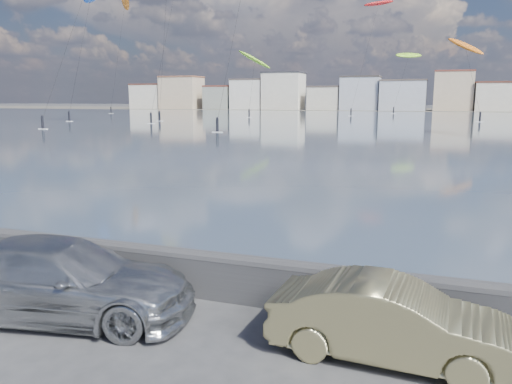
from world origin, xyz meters
TOP-DOWN VIEW (x-y plane):
  - ground at (0.00, 0.00)m, footprint 700.00×700.00m
  - bay_water at (0.00, 91.50)m, footprint 500.00×177.00m
  - far_shore_strip at (0.00, 200.00)m, footprint 500.00×60.00m
  - seawall at (0.00, 2.70)m, footprint 400.00×0.36m
  - far_buildings at (1.31, 186.00)m, footprint 240.79×13.26m
  - car_silver at (-2.03, 0.82)m, footprint 5.73×3.20m
  - car_champagne at (4.38, 1.30)m, footprint 4.18×1.62m
  - kitesurfer_0 at (-38.78, 116.03)m, footprint 8.60×17.13m
  - kitesurfer_1 at (-84.14, 127.97)m, footprint 6.20×12.82m
  - kitesurfer_5 at (-10.88, 136.77)m, footprint 9.09×19.97m
  - kitesurfer_6 at (10.23, 108.43)m, footprint 8.72×16.43m
  - kitesurfer_10 at (-3.34, 155.65)m, footprint 9.15×16.41m

SIDE VIEW (x-z plane):
  - ground at x=0.00m, z-range 0.00..0.00m
  - bay_water at x=0.00m, z-range 0.01..0.01m
  - far_shore_strip at x=0.00m, z-range 0.01..0.01m
  - seawall at x=0.00m, z-range 0.04..1.12m
  - car_champagne at x=4.38m, z-range 0.00..1.36m
  - car_silver at x=-2.03m, z-range 0.00..1.57m
  - far_buildings at x=1.31m, z-range -1.27..13.33m
  - kitesurfer_0 at x=-38.78m, z-range 5.56..22.19m
  - kitesurfer_6 at x=10.23m, z-range 6.14..23.69m
  - kitesurfer_10 at x=-3.34m, z-range 7.82..26.38m
  - kitesurfer_5 at x=-10.88m, z-range 13.68..44.58m
  - kitesurfer_1 at x=-84.14m, z-range 14.60..50.33m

